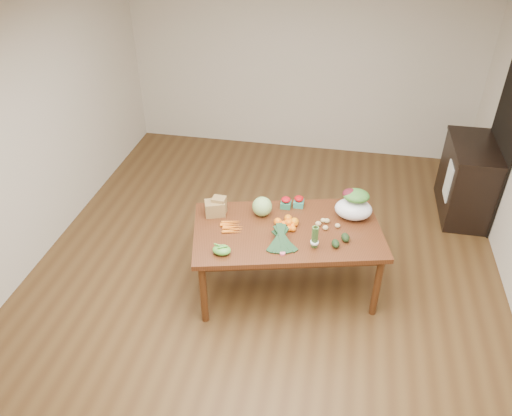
% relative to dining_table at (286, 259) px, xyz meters
% --- Properties ---
extents(floor, '(6.00, 6.00, 0.00)m').
position_rel_dining_table_xyz_m(floor, '(-0.25, 0.16, -0.38)').
color(floor, brown).
rests_on(floor, ground).
extents(ceiling, '(5.00, 6.00, 0.02)m').
position_rel_dining_table_xyz_m(ceiling, '(-0.25, 0.16, 2.33)').
color(ceiling, white).
rests_on(ceiling, room_walls).
extents(room_walls, '(5.02, 6.02, 2.70)m').
position_rel_dining_table_xyz_m(room_walls, '(-0.25, 0.16, 0.97)').
color(room_walls, beige).
rests_on(room_walls, floor).
extents(dining_table, '(1.99, 1.40, 0.75)m').
position_rel_dining_table_xyz_m(dining_table, '(0.00, 0.00, 0.00)').
color(dining_table, '#532613').
rests_on(dining_table, floor).
extents(doorway_dark, '(0.02, 1.00, 2.10)m').
position_rel_dining_table_xyz_m(doorway_dark, '(2.23, 1.76, 0.68)').
color(doorway_dark, black).
rests_on(doorway_dark, floor).
extents(cabinet, '(0.52, 1.02, 0.94)m').
position_rel_dining_table_xyz_m(cabinet, '(1.97, 1.78, 0.10)').
color(cabinet, black).
rests_on(cabinet, floor).
extents(dish_towel, '(0.02, 0.28, 0.45)m').
position_rel_dining_table_xyz_m(dish_towel, '(1.71, 1.56, 0.18)').
color(dish_towel, white).
rests_on(dish_towel, cabinet).
extents(paper_bag, '(0.30, 0.27, 0.18)m').
position_rel_dining_table_xyz_m(paper_bag, '(-0.75, 0.11, 0.47)').
color(paper_bag, olive).
rests_on(paper_bag, dining_table).
extents(cabbage, '(0.20, 0.20, 0.20)m').
position_rel_dining_table_xyz_m(cabbage, '(-0.29, 0.19, 0.47)').
color(cabbage, '#9CC270').
rests_on(cabbage, dining_table).
extents(strawberry_basket_a, '(0.12, 0.12, 0.09)m').
position_rel_dining_table_xyz_m(strawberry_basket_a, '(-0.07, 0.37, 0.42)').
color(strawberry_basket_a, red).
rests_on(strawberry_basket_a, dining_table).
extents(strawberry_basket_b, '(0.12, 0.12, 0.09)m').
position_rel_dining_table_xyz_m(strawberry_basket_b, '(0.06, 0.41, 0.42)').
color(strawberry_basket_b, '#B30B0D').
rests_on(strawberry_basket_b, dining_table).
extents(orange_a, '(0.08, 0.08, 0.08)m').
position_rel_dining_table_xyz_m(orange_a, '(-0.10, 0.05, 0.41)').
color(orange_a, orange).
rests_on(orange_a, dining_table).
extents(orange_b, '(0.08, 0.08, 0.08)m').
position_rel_dining_table_xyz_m(orange_b, '(-0.01, 0.13, 0.41)').
color(orange_b, orange).
rests_on(orange_b, dining_table).
extents(orange_c, '(0.08, 0.08, 0.08)m').
position_rel_dining_table_xyz_m(orange_c, '(0.05, 0.08, 0.42)').
color(orange_c, orange).
rests_on(orange_c, dining_table).
extents(mandarin_cluster, '(0.22, 0.22, 0.09)m').
position_rel_dining_table_xyz_m(mandarin_cluster, '(0.01, 0.02, 0.42)').
color(mandarin_cluster, orange).
rests_on(mandarin_cluster, dining_table).
extents(carrots, '(0.27, 0.26, 0.03)m').
position_rel_dining_table_xyz_m(carrots, '(-0.54, -0.08, 0.39)').
color(carrots, orange).
rests_on(carrots, dining_table).
extents(snap_pea_bag, '(0.17, 0.13, 0.08)m').
position_rel_dining_table_xyz_m(snap_pea_bag, '(-0.53, -0.47, 0.41)').
color(snap_pea_bag, green).
rests_on(snap_pea_bag, dining_table).
extents(kale_bunch, '(0.41, 0.47, 0.16)m').
position_rel_dining_table_xyz_m(kale_bunch, '(-0.02, -0.28, 0.45)').
color(kale_bunch, black).
rests_on(kale_bunch, dining_table).
extents(asparagus_bundle, '(0.11, 0.13, 0.26)m').
position_rel_dining_table_xyz_m(asparagus_bundle, '(0.28, -0.23, 0.50)').
color(asparagus_bundle, '#4C7A38').
rests_on(asparagus_bundle, dining_table).
extents(potato_a, '(0.06, 0.05, 0.05)m').
position_rel_dining_table_xyz_m(potato_a, '(0.28, 0.11, 0.40)').
color(potato_a, tan).
rests_on(potato_a, dining_table).
extents(potato_b, '(0.06, 0.05, 0.05)m').
position_rel_dining_table_xyz_m(potato_b, '(0.36, 0.06, 0.40)').
color(potato_b, '#D4B67A').
rests_on(potato_b, dining_table).
extents(potato_c, '(0.06, 0.05, 0.05)m').
position_rel_dining_table_xyz_m(potato_c, '(0.36, 0.17, 0.40)').
color(potato_c, tan).
rests_on(potato_c, dining_table).
extents(potato_d, '(0.05, 0.05, 0.04)m').
position_rel_dining_table_xyz_m(potato_d, '(0.33, 0.18, 0.40)').
color(potato_d, '#DBC37E').
rests_on(potato_d, dining_table).
extents(potato_e, '(0.05, 0.05, 0.04)m').
position_rel_dining_table_xyz_m(potato_e, '(0.47, 0.12, 0.40)').
color(potato_e, tan).
rests_on(potato_e, dining_table).
extents(avocado_a, '(0.10, 0.12, 0.07)m').
position_rel_dining_table_xyz_m(avocado_a, '(0.47, -0.18, 0.41)').
color(avocado_a, black).
rests_on(avocado_a, dining_table).
extents(avocado_b, '(0.10, 0.13, 0.07)m').
position_rel_dining_table_xyz_m(avocado_b, '(0.55, -0.07, 0.41)').
color(avocado_b, black).
rests_on(avocado_b, dining_table).
extents(salad_bag, '(0.42, 0.36, 0.28)m').
position_rel_dining_table_xyz_m(salad_bag, '(0.61, 0.31, 0.52)').
color(salad_bag, white).
rests_on(salad_bag, dining_table).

